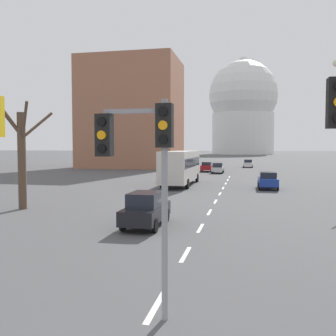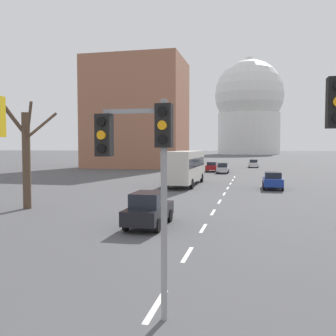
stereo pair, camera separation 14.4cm
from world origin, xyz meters
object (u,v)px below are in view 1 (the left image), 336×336
object	(u,v)px
sedan_near_right	(207,167)
city_bus	(181,165)
traffic_signal_centre_tall	(143,154)
sedan_near_left	(218,168)
sedan_mid_centre	(248,163)
sedan_far_left	(146,209)
sedan_far_right	(268,180)

from	to	relation	value
sedan_near_right	city_bus	world-z (taller)	city_bus
traffic_signal_centre_tall	sedan_near_left	distance (m)	48.27
sedan_mid_centre	city_bus	bearing A→B (deg)	-100.71
sedan_near_right	sedan_mid_centre	world-z (taller)	sedan_near_right
sedan_far_left	sedan_mid_centre	bearing A→B (deg)	84.80
sedan_near_left	sedan_far_left	distance (m)	38.66
sedan_mid_centre	city_bus	xyz separation A→B (m)	(-6.89, -36.42, 1.27)
sedan_mid_centre	sedan_near_left	bearing A→B (deg)	-104.25
traffic_signal_centre_tall	city_bus	xyz separation A→B (m)	(-4.29, 29.47, -1.68)
traffic_signal_centre_tall	sedan_mid_centre	xyz separation A→B (m)	(2.60, 65.89, -2.95)
traffic_signal_centre_tall	sedan_far_left	size ratio (longest dim) A/B	1.20
sedan_near_right	sedan_far_left	world-z (taller)	sedan_far_left
sedan_mid_centre	sedan_far_left	distance (m)	56.63
sedan_near_left	traffic_signal_centre_tall	bearing A→B (deg)	-87.73
city_bus	sedan_near_right	bearing A→B (deg)	88.91
traffic_signal_centre_tall	city_bus	distance (m)	29.82
sedan_far_right	city_bus	size ratio (longest dim) A/B	0.37
sedan_near_left	sedan_far_left	bearing A→B (deg)	-90.92
sedan_near_left	sedan_far_left	world-z (taller)	sedan_far_left
sedan_near_right	traffic_signal_centre_tall	bearing A→B (deg)	-85.70
sedan_near_right	sedan_far_left	distance (m)	42.00
sedan_near_left	city_bus	xyz separation A→B (m)	(-2.38, -18.67, 1.28)
traffic_signal_centre_tall	sedan_mid_centre	bearing A→B (deg)	87.74
sedan_far_left	sedan_far_right	bearing A→B (deg)	69.65
traffic_signal_centre_tall	sedan_near_left	size ratio (longest dim) A/B	1.27
sedan_far_left	sedan_near_right	bearing A→B (deg)	91.83
sedan_near_left	sedan_far_right	world-z (taller)	sedan_far_right
sedan_near_right	sedan_near_left	bearing A→B (deg)	-59.46
sedan_near_left	city_bus	size ratio (longest dim) A/B	0.36
traffic_signal_centre_tall	sedan_far_right	world-z (taller)	traffic_signal_centre_tall
traffic_signal_centre_tall	sedan_mid_centre	size ratio (longest dim) A/B	1.09
sedan_far_right	city_bus	bearing A→B (deg)	168.55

